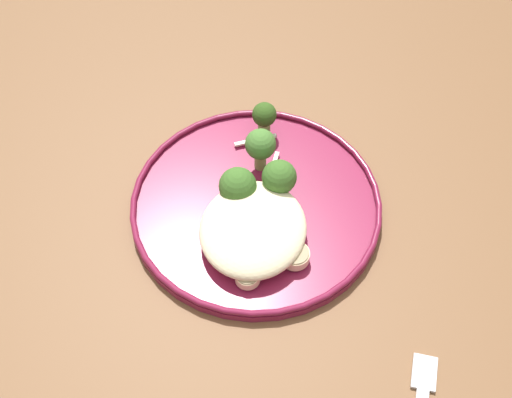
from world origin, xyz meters
name	(u,v)px	position (x,y,z in m)	size (l,w,h in m)	color
wooden_dining_table	(230,222)	(0.00, 0.00, 0.66)	(1.40, 1.00, 0.74)	brown
dinner_plate	(256,205)	(0.03, 0.04, 0.75)	(0.29, 0.29, 0.02)	maroon
noodle_bed	(253,229)	(0.07, 0.05, 0.77)	(0.13, 0.12, 0.04)	beige
seared_scallop_tiny_bay	(262,233)	(0.07, 0.06, 0.76)	(0.03, 0.03, 0.01)	#DBB77A
seared_scallop_tilted_round	(248,277)	(0.13, 0.06, 0.76)	(0.03, 0.03, 0.01)	beige
seared_scallop_center_golden	(266,212)	(0.04, 0.06, 0.76)	(0.03, 0.03, 0.02)	#E5C689
seared_scallop_left_edge	(220,250)	(0.10, 0.02, 0.76)	(0.03, 0.03, 0.01)	#E5C689
seared_scallop_half_hidden	(240,252)	(0.10, 0.04, 0.76)	(0.03, 0.03, 0.01)	#E5C689
seared_scallop_right_edge	(295,255)	(0.09, 0.10, 0.76)	(0.03, 0.03, 0.01)	beige
broccoli_floret_left_leaning	(238,186)	(0.03, 0.02, 0.78)	(0.04, 0.04, 0.05)	#7A994C
broccoli_floret_center_pile	(264,116)	(-0.08, 0.03, 0.78)	(0.03, 0.03, 0.05)	#7A994C
broccoli_floret_right_tilted	(260,146)	(-0.03, 0.03, 0.79)	(0.04, 0.04, 0.06)	#89A356
broccoli_floret_small_sprig	(279,178)	(0.01, 0.06, 0.78)	(0.04, 0.04, 0.06)	#89A356
onion_sliver_short_strip	(256,140)	(-0.06, 0.02, 0.75)	(0.05, 0.01, 0.00)	silver
onion_sliver_pale_crescent	(274,165)	(-0.03, 0.05, 0.75)	(0.04, 0.01, 0.00)	silver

